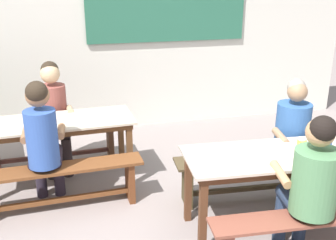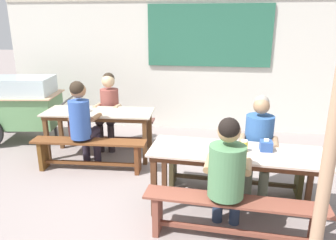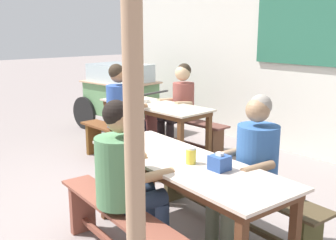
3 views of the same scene
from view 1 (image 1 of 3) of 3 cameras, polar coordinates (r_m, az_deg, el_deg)
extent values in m
plane|color=gray|center=(3.76, 0.96, -15.72)|extent=(40.00, 40.00, 0.00)
cube|color=silver|center=(5.93, -6.04, 10.45)|extent=(6.79, 0.12, 2.44)
cube|color=#29644C|center=(5.88, -0.10, 16.41)|extent=(2.28, 0.03, 1.12)
cube|color=#C3B49C|center=(4.39, -15.96, -0.25)|extent=(1.71, 0.72, 0.02)
cube|color=brown|center=(4.40, -15.91, -0.75)|extent=(1.62, 0.66, 0.06)
cube|color=brown|center=(4.83, -6.61, -2.82)|extent=(0.06, 0.06, 0.66)
cube|color=brown|center=(4.37, -5.37, -5.31)|extent=(0.06, 0.06, 0.66)
cube|color=beige|center=(3.65, 16.99, -4.52)|extent=(1.89, 0.75, 0.02)
cube|color=#512F1C|center=(3.67, 16.93, -5.11)|extent=(1.81, 0.68, 0.06)
cube|color=#512F1C|center=(3.77, 2.83, -9.60)|extent=(0.06, 0.06, 0.66)
cube|color=#512F1C|center=(3.35, 4.88, -13.91)|extent=(0.06, 0.06, 0.66)
cube|color=brown|center=(4.99, -15.84, -1.28)|extent=(1.59, 0.36, 0.02)
cube|color=brown|center=(5.11, -8.12, -2.93)|extent=(0.07, 0.24, 0.44)
cube|color=brown|center=(5.11, -15.49, -4.82)|extent=(1.30, 0.12, 0.04)
cube|color=brown|center=(4.01, -15.33, -6.61)|extent=(1.65, 0.35, 0.03)
cube|color=brown|center=(4.17, -5.36, -8.39)|extent=(0.07, 0.23, 0.43)
cube|color=brown|center=(4.17, -14.90, -10.78)|extent=(1.36, 0.12, 0.04)
cube|color=#473924|center=(4.20, 13.39, -5.11)|extent=(1.84, 0.41, 0.02)
cube|color=#423F1F|center=(4.66, 22.19, -6.69)|extent=(0.07, 0.26, 0.44)
cube|color=#423921|center=(4.07, 2.72, -9.03)|extent=(0.07, 0.26, 0.44)
cube|color=#473924|center=(4.35, 13.03, -9.17)|extent=(1.54, 0.14, 0.04)
cube|color=brown|center=(3.38, 20.58, -12.53)|extent=(1.74, 0.36, 0.02)
cylinder|color=#5E6752|center=(4.07, 17.13, -9.79)|extent=(0.11, 0.11, 0.46)
cylinder|color=#5E6752|center=(4.14, 19.46, -9.53)|extent=(0.11, 0.11, 0.46)
cylinder|color=#5E6752|center=(4.10, 16.55, -5.13)|extent=(0.18, 0.42, 0.13)
cylinder|color=#5E6752|center=(4.17, 18.85, -4.95)|extent=(0.18, 0.42, 0.13)
cylinder|color=#2F5897|center=(4.20, 17.08, -1.04)|extent=(0.33, 0.33, 0.50)
sphere|color=#957253|center=(4.07, 17.71, 3.78)|extent=(0.19, 0.19, 0.19)
sphere|color=gray|center=(4.09, 17.60, 4.35)|extent=(0.18, 0.18, 0.18)
cylinder|color=#957253|center=(3.98, 15.54, -2.28)|extent=(0.11, 0.31, 0.08)
cylinder|color=#957253|center=(4.13, 20.39, -2.01)|extent=(0.11, 0.31, 0.07)
cylinder|color=#273752|center=(3.72, 18.13, -12.98)|extent=(0.11, 0.11, 0.46)
cylinder|color=#273752|center=(3.65, 15.50, -13.35)|extent=(0.11, 0.11, 0.46)
cylinder|color=#273752|center=(3.46, 19.69, -10.38)|extent=(0.17, 0.35, 0.13)
cylinder|color=#273752|center=(3.39, 16.92, -10.75)|extent=(0.17, 0.35, 0.13)
cylinder|color=#4F8054|center=(3.19, 19.94, -8.18)|extent=(0.34, 0.34, 0.50)
sphere|color=tan|center=(3.05, 20.61, -1.63)|extent=(0.21, 0.21, 0.21)
sphere|color=black|center=(3.02, 20.95, -1.19)|extent=(0.19, 0.19, 0.19)
cylinder|color=tan|center=(3.42, 21.42, -6.70)|extent=(0.10, 0.31, 0.07)
cylinder|color=tan|center=(3.26, 15.52, -7.32)|extent=(0.10, 0.31, 0.11)
cylinder|color=#2B2325|center=(4.74, -16.11, -5.32)|extent=(0.11, 0.11, 0.46)
cylinder|color=#2B2325|center=(4.74, -13.93, -5.09)|extent=(0.11, 0.11, 0.46)
cylinder|color=#2B2325|center=(4.80, -16.52, -1.41)|extent=(0.16, 0.41, 0.13)
cylinder|color=#2B2325|center=(4.80, -14.38, -1.18)|extent=(0.16, 0.41, 0.13)
cylinder|color=brown|center=(4.89, -15.81, 1.97)|extent=(0.31, 0.31, 0.48)
sphere|color=tan|center=(4.77, -16.23, 6.24)|extent=(0.22, 0.22, 0.22)
sphere|color=#2D2319|center=(4.79, -16.29, 6.76)|extent=(0.20, 0.20, 0.20)
cylinder|color=tan|center=(4.72, -17.78, 0.93)|extent=(0.09, 0.31, 0.09)
cylinder|color=tan|center=(4.73, -13.59, 1.36)|extent=(0.09, 0.31, 0.11)
cylinder|color=#28212D|center=(4.38, -15.10, -7.39)|extent=(0.11, 0.11, 0.46)
cylinder|color=#28212D|center=(4.39, -17.45, -7.54)|extent=(0.11, 0.11, 0.46)
cylinder|color=#28212D|center=(4.12, -15.51, -4.91)|extent=(0.14, 0.35, 0.13)
cylinder|color=#28212D|center=(4.13, -18.00, -5.07)|extent=(0.14, 0.35, 0.13)
cylinder|color=#31539F|center=(3.88, -17.27, -2.48)|extent=(0.29, 0.29, 0.54)
sphere|color=#996744|center=(3.77, -17.88, 3.35)|extent=(0.21, 0.21, 0.21)
sphere|color=#2D2319|center=(3.73, -17.97, 3.77)|extent=(0.20, 0.20, 0.20)
cylinder|color=#996744|center=(4.04, -14.77, -1.53)|extent=(0.08, 0.30, 0.08)
cylinder|color=#996744|center=(4.07, -19.38, -1.86)|extent=(0.08, 0.31, 0.09)
cube|color=#2C4D96|center=(3.83, 20.76, -2.74)|extent=(0.13, 0.13, 0.11)
cube|color=white|center=(3.81, 20.88, -1.83)|extent=(0.05, 0.04, 0.02)
cylinder|color=yellow|center=(3.66, 18.21, -3.45)|extent=(0.08, 0.08, 0.11)
cylinder|color=white|center=(3.64, 18.32, -2.53)|extent=(0.07, 0.07, 0.02)
cylinder|color=silver|center=(4.36, -18.56, -0.17)|extent=(0.16, 0.16, 0.05)
camera|label=2|loc=(1.59, 89.68, -4.85)|focal=34.09mm
camera|label=3|loc=(4.06, 63.82, 2.43)|focal=42.84mm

